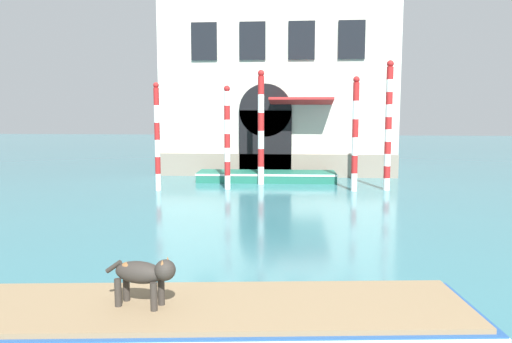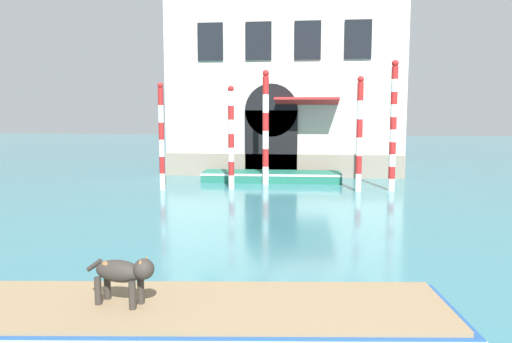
{
  "view_description": "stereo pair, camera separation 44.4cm",
  "coord_description": "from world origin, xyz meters",
  "px_view_note": "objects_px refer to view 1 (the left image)",
  "views": [
    {
      "loc": [
        -1.36,
        -1.46,
        2.88
      ],
      "look_at": [
        -2.56,
        12.4,
        1.2
      ],
      "focal_mm": 35.0,
      "sensor_mm": 36.0,
      "label": 1
    },
    {
      "loc": [
        -0.92,
        -1.41,
        2.88
      ],
      "look_at": [
        -2.56,
        12.4,
        1.2
      ],
      "focal_mm": 35.0,
      "sensor_mm": 36.0,
      "label": 2
    }
  ],
  "objects_px": {
    "boat_foreground": "(188,324)",
    "mooring_pole_4": "(388,126)",
    "mooring_pole_3": "(227,137)",
    "mooring_pole_2": "(157,137)",
    "mooring_pole_1": "(261,127)",
    "mooring_pole_0": "(355,134)",
    "dog_on_deck": "(144,274)",
    "boat_moored_near_palazzo": "(267,176)"
  },
  "relations": [
    {
      "from": "boat_foreground",
      "to": "mooring_pole_3",
      "type": "xyz_separation_m",
      "value": [
        -1.3,
        12.47,
        1.64
      ]
    },
    {
      "from": "mooring_pole_4",
      "to": "mooring_pole_3",
      "type": "bearing_deg",
      "value": -177.42
    },
    {
      "from": "boat_foreground",
      "to": "mooring_pole_1",
      "type": "bearing_deg",
      "value": 84.4
    },
    {
      "from": "mooring_pole_0",
      "to": "mooring_pole_4",
      "type": "relative_size",
      "value": 0.88
    },
    {
      "from": "boat_foreground",
      "to": "mooring_pole_2",
      "type": "height_order",
      "value": "mooring_pole_2"
    },
    {
      "from": "mooring_pole_2",
      "to": "mooring_pole_4",
      "type": "height_order",
      "value": "mooring_pole_4"
    },
    {
      "from": "dog_on_deck",
      "to": "mooring_pole_3",
      "type": "height_order",
      "value": "mooring_pole_3"
    },
    {
      "from": "mooring_pole_0",
      "to": "mooring_pole_3",
      "type": "height_order",
      "value": "mooring_pole_0"
    },
    {
      "from": "dog_on_deck",
      "to": "mooring_pole_0",
      "type": "distance_m",
      "value": 13.15
    },
    {
      "from": "dog_on_deck",
      "to": "mooring_pole_1",
      "type": "relative_size",
      "value": 0.21
    },
    {
      "from": "mooring_pole_1",
      "to": "mooring_pole_2",
      "type": "bearing_deg",
      "value": -151.94
    },
    {
      "from": "boat_foreground",
      "to": "mooring_pole_1",
      "type": "xyz_separation_m",
      "value": [
        -0.16,
        13.83,
        1.97
      ]
    },
    {
      "from": "dog_on_deck",
      "to": "mooring_pole_1",
      "type": "xyz_separation_m",
      "value": [
        0.34,
        13.93,
        1.31
      ]
    },
    {
      "from": "mooring_pole_4",
      "to": "mooring_pole_2",
      "type": "bearing_deg",
      "value": -174.28
    },
    {
      "from": "mooring_pole_3",
      "to": "boat_foreground",
      "type": "bearing_deg",
      "value": -84.04
    },
    {
      "from": "dog_on_deck",
      "to": "boat_foreground",
      "type": "bearing_deg",
      "value": 23.42
    },
    {
      "from": "dog_on_deck",
      "to": "boat_moored_near_palazzo",
      "type": "height_order",
      "value": "dog_on_deck"
    },
    {
      "from": "boat_moored_near_palazzo",
      "to": "mooring_pole_1",
      "type": "bearing_deg",
      "value": -102.74
    },
    {
      "from": "boat_foreground",
      "to": "dog_on_deck",
      "type": "xyz_separation_m",
      "value": [
        -0.5,
        -0.1,
        0.66
      ]
    },
    {
      "from": "dog_on_deck",
      "to": "mooring_pole_2",
      "type": "height_order",
      "value": "mooring_pole_2"
    },
    {
      "from": "boat_foreground",
      "to": "boat_moored_near_palazzo",
      "type": "xyz_separation_m",
      "value": [
        0.01,
        14.69,
        -0.07
      ]
    },
    {
      "from": "mooring_pole_0",
      "to": "mooring_pole_3",
      "type": "relative_size",
      "value": 1.08
    },
    {
      "from": "mooring_pole_4",
      "to": "mooring_pole_0",
      "type": "bearing_deg",
      "value": -165.46
    },
    {
      "from": "boat_foreground",
      "to": "mooring_pole_3",
      "type": "relative_size",
      "value": 1.89
    },
    {
      "from": "mooring_pole_3",
      "to": "mooring_pole_2",
      "type": "bearing_deg",
      "value": -166.99
    },
    {
      "from": "boat_moored_near_palazzo",
      "to": "mooring_pole_4",
      "type": "relative_size",
      "value": 1.22
    },
    {
      "from": "boat_moored_near_palazzo",
      "to": "mooring_pole_3",
      "type": "distance_m",
      "value": 3.09
    },
    {
      "from": "dog_on_deck",
      "to": "mooring_pole_1",
      "type": "bearing_deg",
      "value": 100.21
    },
    {
      "from": "boat_foreground",
      "to": "mooring_pole_4",
      "type": "relative_size",
      "value": 1.54
    },
    {
      "from": "mooring_pole_3",
      "to": "mooring_pole_1",
      "type": "bearing_deg",
      "value": 49.83
    },
    {
      "from": "boat_moored_near_palazzo",
      "to": "mooring_pole_0",
      "type": "relative_size",
      "value": 1.39
    },
    {
      "from": "boat_foreground",
      "to": "mooring_pole_1",
      "type": "height_order",
      "value": "mooring_pole_1"
    },
    {
      "from": "mooring_pole_2",
      "to": "mooring_pole_4",
      "type": "xyz_separation_m",
      "value": [
        8.34,
        0.83,
        0.4
      ]
    },
    {
      "from": "boat_foreground",
      "to": "boat_moored_near_palazzo",
      "type": "height_order",
      "value": "boat_foreground"
    },
    {
      "from": "mooring_pole_1",
      "to": "mooring_pole_4",
      "type": "relative_size",
      "value": 0.95
    },
    {
      "from": "mooring_pole_1",
      "to": "mooring_pole_3",
      "type": "relative_size",
      "value": 1.17
    },
    {
      "from": "boat_foreground",
      "to": "boat_moored_near_palazzo",
      "type": "relative_size",
      "value": 1.26
    },
    {
      "from": "boat_moored_near_palazzo",
      "to": "mooring_pole_1",
      "type": "distance_m",
      "value": 2.23
    },
    {
      "from": "boat_foreground",
      "to": "mooring_pole_4",
      "type": "xyz_separation_m",
      "value": [
        4.56,
        12.74,
        2.08
      ]
    },
    {
      "from": "boat_moored_near_palazzo",
      "to": "mooring_pole_0",
      "type": "distance_m",
      "value": 4.45
    },
    {
      "from": "dog_on_deck",
      "to": "mooring_pole_3",
      "type": "distance_m",
      "value": 12.64
    },
    {
      "from": "mooring_pole_2",
      "to": "mooring_pole_3",
      "type": "distance_m",
      "value": 2.54
    }
  ]
}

